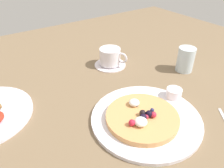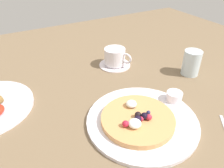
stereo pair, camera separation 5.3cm
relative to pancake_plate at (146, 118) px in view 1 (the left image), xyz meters
The scene contains 7 objects.
ground_plane 18.27cm from the pancake_plate, 113.15° to the left, with size 192.43×145.90×3.00cm, color brown.
pancake_plate is the anchor object (origin of this frame).
pancake_with_berries 2.25cm from the pancake_plate, behind, with size 19.49×19.49×3.49cm.
syrup_ramekin 13.40cm from the pancake_plate, ahead, with size 4.71×4.71×2.81cm.
coffee_saucer 32.83cm from the pancake_plate, 73.26° to the left, with size 12.21×12.21×0.82cm, color white.
coffee_cup 32.91cm from the pancake_plate, 73.04° to the left, with size 8.05×10.47×6.30cm.
water_glass 32.99cm from the pancake_plate, 22.31° to the left, with size 6.23×6.23×9.11cm, color silver.
Camera 1 is at (-25.67, -47.92, 41.02)cm, focal length 34.80 mm.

